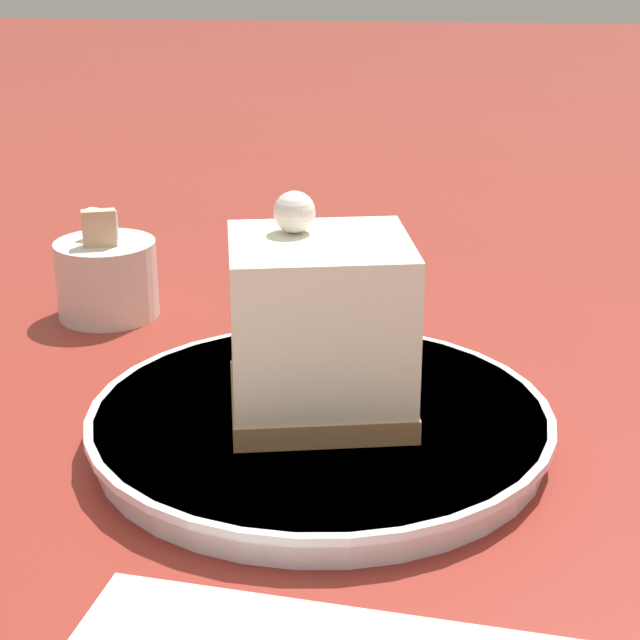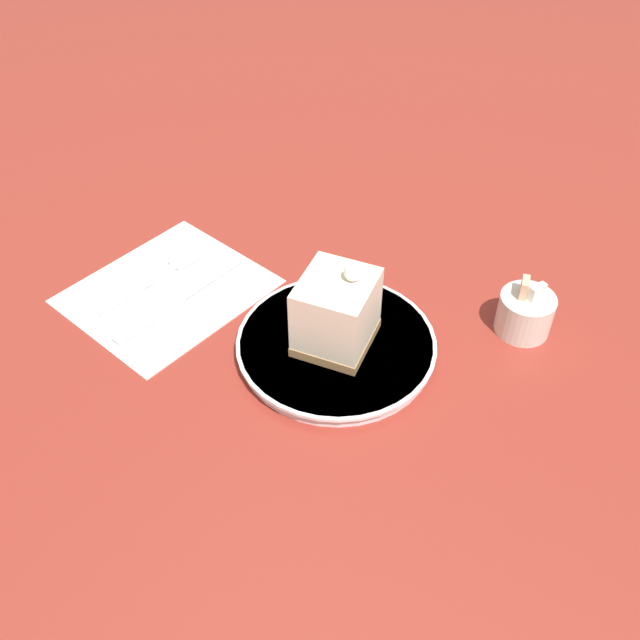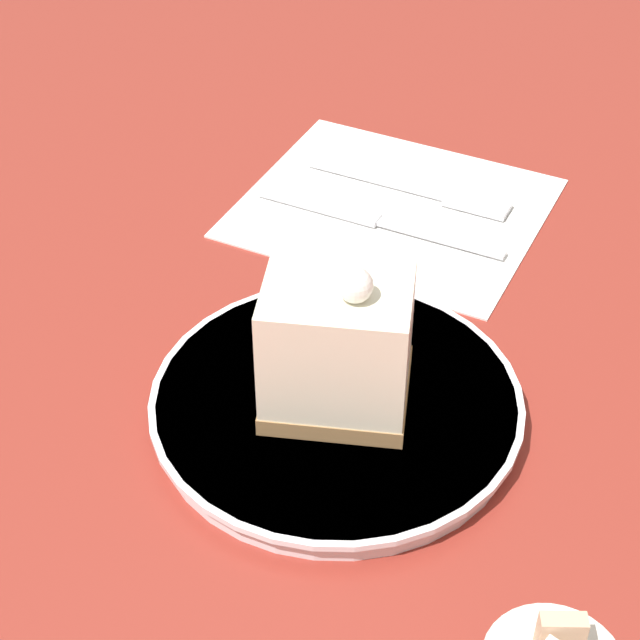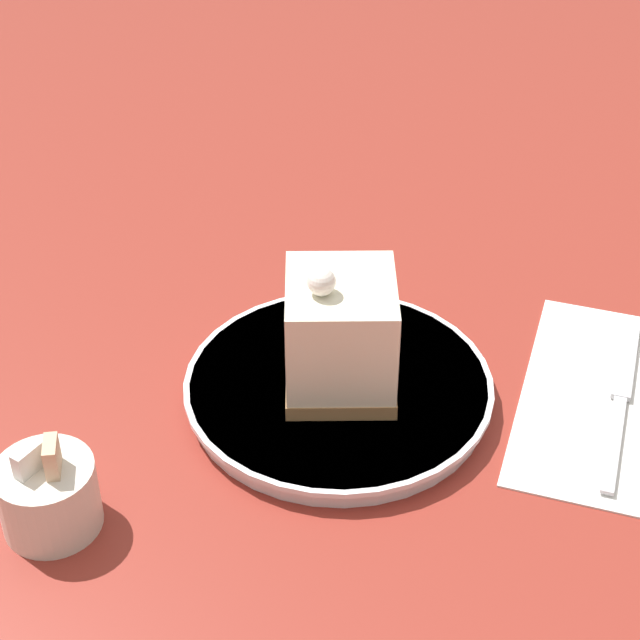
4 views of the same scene
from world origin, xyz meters
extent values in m
plane|color=maroon|center=(0.00, 0.00, 0.00)|extent=(4.00, 4.00, 0.00)
cylinder|color=white|center=(0.01, 0.00, 0.01)|extent=(0.21, 0.21, 0.02)
cylinder|color=white|center=(0.01, 0.00, 0.01)|extent=(0.22, 0.22, 0.00)
cube|color=#9E7547|center=(0.01, 0.00, 0.02)|extent=(0.09, 0.09, 0.01)
cube|color=white|center=(0.01, 0.00, 0.06)|extent=(0.09, 0.09, 0.07)
sphere|color=white|center=(0.02, 0.01, 0.11)|extent=(0.02, 0.02, 0.02)
cube|color=white|center=(-0.22, -0.03, 0.00)|extent=(0.22, 0.24, 0.00)
cube|color=silver|center=(-0.24, -0.05, 0.01)|extent=(0.03, 0.11, 0.00)
cube|color=silver|center=(-0.23, 0.03, 0.01)|extent=(0.03, 0.05, 0.00)
cube|color=silver|center=(-0.20, -0.08, 0.01)|extent=(0.03, 0.10, 0.00)
cube|color=silver|center=(-0.18, 0.02, 0.01)|extent=(0.02, 0.10, 0.00)
cylinder|color=silver|center=(0.16, 0.15, 0.02)|extent=(0.06, 0.06, 0.05)
cube|color=#D8B28C|center=(0.16, 0.15, 0.06)|extent=(0.01, 0.02, 0.02)
cube|color=white|center=(0.17, 0.15, 0.06)|extent=(0.02, 0.02, 0.02)
camera|label=1|loc=(-0.44, -0.04, 0.24)|focal=60.00mm
camera|label=2|loc=(0.29, -0.47, 0.56)|focal=40.00mm
camera|label=3|loc=(0.44, 0.13, 0.45)|focal=60.00mm
camera|label=4|loc=(-0.08, 0.57, 0.50)|focal=60.00mm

